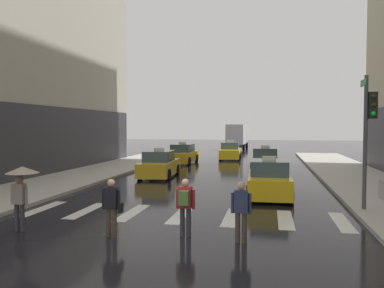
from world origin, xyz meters
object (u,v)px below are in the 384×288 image
(taxi_second, at_px, (159,165))
(taxi_third, at_px, (265,161))
(pedestrian_with_umbrella, at_px, (21,181))
(traffic_light_pole, at_px, (369,123))
(pedestrian_with_backpack, at_px, (185,203))
(taxi_lead, at_px, (269,180))
(taxi_fourth, at_px, (183,155))
(pedestrian_plain_coat, at_px, (241,208))
(taxi_fifth, at_px, (230,152))
(box_truck, at_px, (237,136))
(pedestrian_with_handbag, at_px, (112,204))

(taxi_second, distance_m, taxi_third, 7.82)
(pedestrian_with_umbrella, bearing_deg, traffic_light_pole, 23.05)
(taxi_third, xyz_separation_m, pedestrian_with_backpack, (-2.08, -16.98, 0.25))
(traffic_light_pole, relative_size, pedestrian_with_umbrella, 2.47)
(taxi_third, bearing_deg, taxi_second, -144.96)
(taxi_lead, distance_m, pedestrian_with_umbrella, 10.37)
(taxi_lead, height_order, taxi_fourth, same)
(taxi_second, bearing_deg, taxi_lead, -39.43)
(traffic_light_pole, xyz_separation_m, pedestrian_plain_coat, (-4.21, -4.46, -2.32))
(pedestrian_with_umbrella, distance_m, pedestrian_with_backpack, 4.96)
(taxi_second, relative_size, pedestrian_plain_coat, 2.79)
(traffic_light_pole, distance_m, taxi_fifth, 23.21)
(taxi_fifth, xyz_separation_m, pedestrian_with_backpack, (1.26, -26.18, 0.25))
(traffic_light_pole, height_order, pedestrian_with_umbrella, traffic_light_pole)
(taxi_third, distance_m, box_truck, 24.32)
(pedestrian_with_backpack, distance_m, pedestrian_with_handbag, 2.08)
(taxi_third, bearing_deg, pedestrian_with_handbag, -103.30)
(traffic_light_pole, xyz_separation_m, taxi_third, (-3.71, 12.77, -2.53))
(box_truck, bearing_deg, taxi_fifth, -88.01)
(pedestrian_with_handbag, bearing_deg, pedestrian_with_umbrella, 178.61)
(pedestrian_with_backpack, relative_size, pedestrian_with_handbag, 1.00)
(pedestrian_with_umbrella, relative_size, pedestrian_with_handbag, 1.18)
(box_truck, xyz_separation_m, pedestrian_plain_coat, (3.36, -41.22, -0.91))
(taxi_fifth, xyz_separation_m, pedestrian_plain_coat, (2.85, -26.43, 0.21))
(taxi_lead, relative_size, pedestrian_with_umbrella, 2.36)
(traffic_light_pole, relative_size, taxi_lead, 1.05)
(taxi_fourth, height_order, pedestrian_with_umbrella, pedestrian_with_umbrella)
(taxi_third, distance_m, taxi_fourth, 8.21)
(taxi_fifth, bearing_deg, box_truck, 91.99)
(box_truck, bearing_deg, traffic_light_pole, -78.36)
(taxi_second, distance_m, box_truck, 28.61)
(taxi_fifth, height_order, pedestrian_with_handbag, taxi_fifth)
(taxi_second, xyz_separation_m, pedestrian_plain_coat, (5.91, -12.74, 0.21))
(pedestrian_with_umbrella, bearing_deg, taxi_third, 68.01)
(traffic_light_pole, distance_m, taxi_second, 13.32)
(taxi_fourth, xyz_separation_m, box_truck, (3.03, 19.52, 1.13))
(taxi_third, distance_m, pedestrian_with_umbrella, 18.70)
(taxi_second, height_order, pedestrian_with_backpack, taxi_second)
(taxi_fourth, height_order, pedestrian_with_backpack, taxi_fourth)
(pedestrian_with_umbrella, distance_m, pedestrian_with_handbag, 2.94)
(pedestrian_plain_coat, bearing_deg, taxi_fifth, 96.15)
(taxi_third, relative_size, pedestrian_plain_coat, 2.76)
(pedestrian_with_handbag, bearing_deg, pedestrian_with_backpack, 11.61)
(taxi_third, bearing_deg, taxi_lead, -88.58)
(taxi_second, height_order, pedestrian_plain_coat, taxi_second)
(traffic_light_pole, height_order, taxi_second, traffic_light_pole)
(taxi_second, bearing_deg, pedestrian_with_handbag, -79.95)
(taxi_lead, xyz_separation_m, taxi_third, (-0.25, 9.96, 0.00))
(box_truck, distance_m, pedestrian_with_backpack, 41.02)
(traffic_light_pole, height_order, pedestrian_with_handbag, traffic_light_pole)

